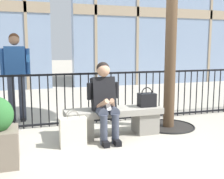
{
  "coord_description": "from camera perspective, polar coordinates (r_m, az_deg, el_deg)",
  "views": [
    {
      "loc": [
        -1.38,
        -4.19,
        1.42
      ],
      "look_at": [
        0.0,
        0.1,
        0.75
      ],
      "focal_mm": 44.47,
      "sensor_mm": 36.0,
      "label": 1
    }
  ],
  "objects": [
    {
      "name": "stone_bench",
      "position": [
        4.56,
        0.39,
        -6.14
      ],
      "size": [
        1.6,
        0.44,
        0.45
      ],
      "color": "gray",
      "rests_on": "ground"
    },
    {
      "name": "handbag_on_bench",
      "position": [
        4.7,
        7.17,
        -2.06
      ],
      "size": [
        0.28,
        0.19,
        0.33
      ],
      "color": "black",
      "rests_on": "stone_bench"
    },
    {
      "name": "bystander_at_railing",
      "position": [
        5.71,
        -19.21,
        3.78
      ],
      "size": [
        0.55,
        0.27,
        1.71
      ],
      "color": "#383D4C",
      "rests_on": "ground"
    },
    {
      "name": "plaza_railing",
      "position": [
        5.31,
        -2.49,
        -1.61
      ],
      "size": [
        8.49,
        0.04,
        0.97
      ],
      "color": "black",
      "rests_on": "ground"
    },
    {
      "name": "ground_plane",
      "position": [
        4.64,
        0.38,
        -9.38
      ],
      "size": [
        60.0,
        60.0,
        0.0
      ],
      "primitive_type": "plane",
      "color": "#A8A091"
    },
    {
      "name": "seated_person_with_phone",
      "position": [
        4.3,
        -1.5,
        -1.86
      ],
      "size": [
        0.52,
        0.66,
        1.21
      ],
      "color": "#383D4C",
      "rests_on": "ground"
    },
    {
      "name": "shopping_bag",
      "position": [
        4.1,
        -8.02,
        -8.62
      ],
      "size": [
        0.38,
        0.16,
        0.54
      ],
      "color": "beige",
      "rests_on": "ground"
    }
  ]
}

